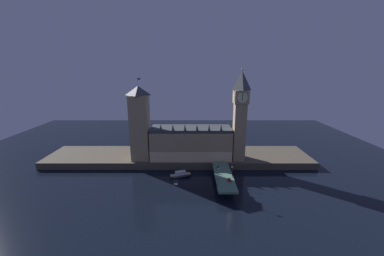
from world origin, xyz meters
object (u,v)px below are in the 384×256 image
Objects in this scene: boat_upstream at (180,175)px; pedestrian_far_rail at (214,164)px; pedestrian_mid_walk at (232,176)px; clock_tower at (240,113)px; car_northbound_lead at (218,167)px; pedestrian_near_rail at (217,178)px; street_lamp_near at (218,180)px; street_lamp_mid at (232,169)px; victoria_tower at (140,123)px; car_southbound_lead at (229,180)px.

pedestrian_far_rail is at bearing 12.26° from boat_upstream.
pedestrian_mid_walk reaches higher than boat_upstream.
boat_upstream is (-45.34, -20.62, -41.56)m from clock_tower.
pedestrian_far_rail is (-10.47, 19.68, -0.00)m from pedestrian_mid_walk.
car_northbound_lead is at bearing 0.92° from boat_upstream.
car_northbound_lead is 18.08m from pedestrian_near_rail.
pedestrian_far_rail is 0.30× the size of street_lamp_near.
street_lamp_near is 18.54m from street_lamp_mid.
pedestrian_far_rail is at bearing -17.22° from victoria_tower.
car_northbound_lead is 5.57m from pedestrian_far_rail.
pedestrian_near_rail is 8.23m from street_lamp_near.
pedestrian_mid_walk is 0.29× the size of street_lamp_mid.
pedestrian_near_rail is at bearing 87.02° from street_lamp_near.
clock_tower is 54.95m from car_southbound_lead.
car_southbound_lead is 0.63× the size of street_lamp_mid.
pedestrian_mid_walk is 15.58m from street_lamp_near.
street_lamp_mid is at bearing 84.17° from pedestrian_mid_walk.
street_lamp_near is 0.35× the size of boat_upstream.
street_lamp_near is at bearing -127.43° from street_lamp_mid.
pedestrian_near_rail is at bearing -98.32° from car_northbound_lead.
victoria_tower reaches higher than car_southbound_lead.
pedestrian_mid_walk is at bearing -22.25° from boat_upstream.
street_lamp_near is (-0.40, -7.69, 2.91)m from pedestrian_near_rail.
pedestrian_mid_walk reaches higher than car_southbound_lead.
car_northbound_lead is at bearing -61.91° from pedestrian_far_rail.
pedestrian_far_rail reaches higher than car_southbound_lead.
boat_upstream is (-24.17, 25.14, -8.94)m from street_lamp_near.
clock_tower is at bearing 24.46° from boat_upstream.
car_southbound_lead is (5.23, -19.46, -0.01)m from car_northbound_lead.
car_southbound_lead reaches higher than boat_upstream.
clock_tower reaches higher than boat_upstream.
street_lamp_mid is (10.87, -15.76, 2.97)m from pedestrian_far_rail.
victoria_tower reaches higher than car_northbound_lead.
street_lamp_mid reaches higher than car_southbound_lead.
car_northbound_lead is 20.16m from car_southbound_lead.
car_northbound_lead is 0.24× the size of boat_upstream.
victoria_tower is 3.74× the size of boat_upstream.
street_lamp_near is at bearing -143.47° from car_southbound_lead.
pedestrian_mid_walk is 0.30× the size of street_lamp_near.
car_southbound_lead is at bearing -108.05° from clock_tower.
clock_tower is 18.08× the size of car_southbound_lead.
street_lamp_near is (-0.40, -30.48, 2.83)m from pedestrian_far_rail.
pedestrian_near_rail reaches higher than boat_upstream.
clock_tower is 78.48m from victoria_tower.
car_southbound_lead is at bearing -11.39° from pedestrian_near_rail.
street_lamp_mid is at bearing -55.41° from pedestrian_far_rail.
pedestrian_near_rail is 10.92m from pedestrian_mid_walk.
clock_tower reaches higher than car_southbound_lead.
clock_tower reaches higher than street_lamp_mid.
boat_upstream is at bearing -179.08° from car_northbound_lead.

